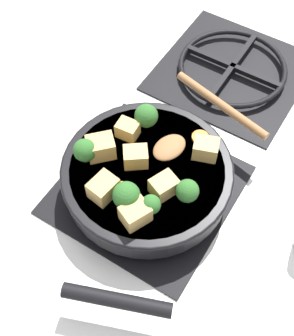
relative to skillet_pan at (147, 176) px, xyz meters
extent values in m
plane|color=silver|center=(0.00, 0.00, -0.05)|extent=(2.40, 2.40, 0.00)
cube|color=black|center=(0.00, 0.00, -0.05)|extent=(0.31, 0.31, 0.01)
torus|color=black|center=(0.00, 0.00, -0.03)|extent=(0.24, 0.24, 0.01)
cube|color=black|center=(0.00, 0.00, -0.03)|extent=(0.01, 0.23, 0.01)
cube|color=black|center=(0.00, 0.00, -0.03)|extent=(0.23, 0.01, 0.01)
cube|color=black|center=(0.00, 0.36, -0.05)|extent=(0.31, 0.31, 0.01)
torus|color=black|center=(0.00, 0.36, -0.03)|extent=(0.24, 0.24, 0.01)
cube|color=black|center=(0.00, 0.36, -0.03)|extent=(0.01, 0.23, 0.01)
cube|color=black|center=(0.00, 0.36, -0.03)|extent=(0.23, 0.01, 0.01)
cylinder|color=black|center=(0.00, 0.00, 0.00)|extent=(0.30, 0.30, 0.05)
cylinder|color=brown|center=(0.00, 0.00, 0.00)|extent=(0.28, 0.28, 0.04)
torus|color=black|center=(0.00, 0.00, 0.02)|extent=(0.31, 0.31, 0.01)
cylinder|color=black|center=(0.08, -0.22, 0.01)|extent=(0.17, 0.08, 0.02)
ellipsoid|color=olive|center=(0.01, 0.06, 0.03)|extent=(0.06, 0.08, 0.01)
cylinder|color=olive|center=(0.05, 0.20, 0.03)|extent=(0.22, 0.07, 0.02)
cube|color=tan|center=(0.04, -0.09, 0.04)|extent=(0.05, 0.06, 0.04)
cube|color=tan|center=(-0.07, 0.05, 0.04)|extent=(0.04, 0.03, 0.03)
cube|color=tan|center=(-0.02, 0.01, 0.04)|extent=(0.05, 0.05, 0.03)
cube|color=tan|center=(0.05, -0.02, 0.04)|extent=(0.05, 0.05, 0.03)
cube|color=tan|center=(-0.04, -0.08, 0.04)|extent=(0.04, 0.05, 0.04)
cube|color=tan|center=(-0.09, -0.01, 0.04)|extent=(0.06, 0.06, 0.04)
cube|color=tan|center=(0.07, 0.08, 0.04)|extent=(0.05, 0.05, 0.03)
cylinder|color=#709956|center=(-0.05, 0.08, 0.03)|extent=(0.01, 0.01, 0.01)
sphere|color=#2D6628|center=(-0.05, 0.08, 0.05)|extent=(0.04, 0.04, 0.04)
cylinder|color=#709956|center=(-0.10, -0.04, 0.03)|extent=(0.01, 0.01, 0.01)
sphere|color=#2D6628|center=(-0.10, -0.04, 0.05)|extent=(0.04, 0.04, 0.04)
cylinder|color=#709956|center=(0.09, -0.02, 0.03)|extent=(0.01, 0.01, 0.01)
sphere|color=#2D6628|center=(0.09, -0.02, 0.05)|extent=(0.04, 0.04, 0.04)
cylinder|color=#709956|center=(0.01, -0.08, 0.03)|extent=(0.01, 0.01, 0.01)
sphere|color=#2D6628|center=(0.01, -0.08, 0.05)|extent=(0.05, 0.05, 0.05)
cylinder|color=#709956|center=(0.05, -0.07, 0.03)|extent=(0.01, 0.01, 0.01)
sphere|color=#2D6628|center=(0.05, -0.07, 0.05)|extent=(0.03, 0.03, 0.03)
cylinder|color=orange|center=(0.05, 0.11, 0.02)|extent=(0.03, 0.03, 0.01)
cylinder|color=orange|center=(-0.01, -0.06, 0.02)|extent=(0.03, 0.03, 0.01)
camera|label=1|loc=(0.24, -0.38, 0.71)|focal=50.00mm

